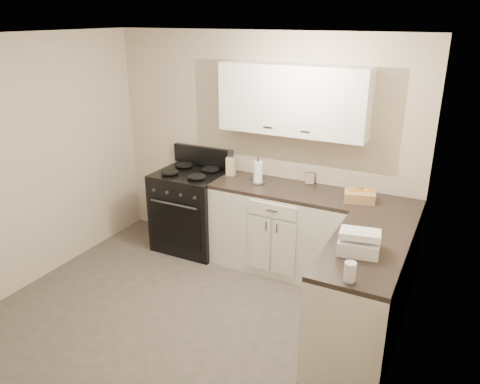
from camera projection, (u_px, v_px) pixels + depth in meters
The scene contains 19 objects.
floor at pixel (174, 331), 4.18m from camera, with size 3.60×3.60×0.00m, color #473F38.
ceiling at pixel (156, 37), 3.29m from camera, with size 3.60×3.60×0.00m, color white.
wall_back at pixel (260, 148), 5.23m from camera, with size 3.60×3.60×0.00m, color beige.
wall_right at pixel (399, 250), 2.97m from camera, with size 3.60×3.60×0.00m, color beige.
wall_left at pixel (12, 170), 4.50m from camera, with size 3.60×3.60×0.00m, color beige.
base_cabinets_back at pixel (283, 230), 5.09m from camera, with size 1.55×0.60×0.90m, color silver.
base_cabinets_right at pixel (369, 283), 4.09m from camera, with size 0.60×1.90×0.90m, color silver.
countertop_back at pixel (284, 190), 4.92m from camera, with size 1.55×0.60×0.04m, color black.
countertop_right at pixel (374, 234), 3.93m from camera, with size 0.60×1.90×0.04m, color black.
upper_cabinets at pixel (293, 100), 4.72m from camera, with size 1.55×0.30×0.70m, color white.
stove at pixel (192, 211), 5.55m from camera, with size 0.79×0.68×0.96m, color black.
knife_block at pixel (231, 166), 5.26m from camera, with size 0.10×0.09×0.21m, color #D6B483.
paper_towel at pixel (258, 172), 5.02m from camera, with size 0.10×0.10×0.24m, color white.
picture_frame at pixel (310, 178), 5.00m from camera, with size 0.11×0.01×0.13m, color black.
wicker_basket at pixel (360, 197), 4.55m from camera, with size 0.29×0.19×0.10m, color tan.
countertop_grill at pixel (359, 245), 3.59m from camera, with size 0.31×0.28×0.11m, color white.
glass_jar at pixel (350, 272), 3.18m from camera, with size 0.08×0.08×0.14m, color silver.
oven_mitt_near at pixel (319, 291), 3.85m from camera, with size 0.02×0.17×0.30m, color black.
oven_mitt_far at pixel (326, 286), 4.06m from camera, with size 0.02×0.17×0.30m, color black.
Camera 1 is at (2.09, -2.82, 2.65)m, focal length 35.00 mm.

